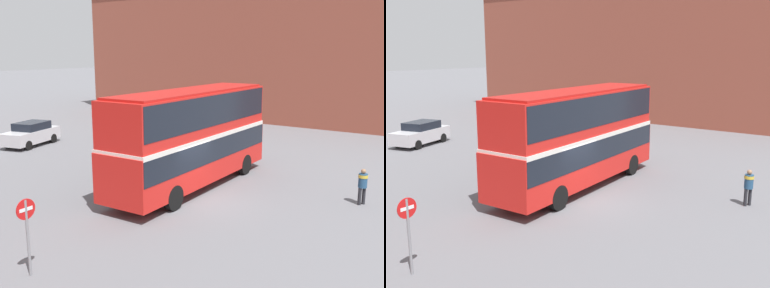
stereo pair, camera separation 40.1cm
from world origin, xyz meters
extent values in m
plane|color=slate|center=(0.00, 0.00, 0.00)|extent=(240.00, 240.00, 0.00)
cube|color=brown|center=(25.95, 10.23, 6.00)|extent=(10.74, 35.41, 12.00)
cube|color=red|center=(1.67, 1.56, 1.47)|extent=(10.52, 2.84, 2.05)
cube|color=red|center=(1.67, 1.56, 3.50)|extent=(10.37, 2.76, 2.01)
cube|color=black|center=(1.67, 1.56, 1.93)|extent=(10.42, 2.86, 1.01)
cube|color=black|center=(1.67, 1.56, 3.74)|extent=(10.21, 2.78, 1.37)
cube|color=silver|center=(1.67, 1.56, 2.53)|extent=(10.42, 2.86, 0.20)
cube|color=#B11A15|center=(1.67, 1.56, 4.56)|extent=(9.89, 2.57, 0.10)
cylinder|color=black|center=(4.98, 2.79, 0.53)|extent=(1.06, 0.33, 1.05)
cylinder|color=black|center=(5.05, 0.54, 0.53)|extent=(1.06, 0.33, 1.05)
cylinder|color=black|center=(-1.50, 2.58, 0.53)|extent=(1.06, 0.33, 1.05)
cylinder|color=black|center=(-1.43, 0.34, 0.53)|extent=(1.06, 0.33, 1.05)
cylinder|color=#232328|center=(3.72, -5.84, 0.37)|extent=(0.14, 0.14, 0.75)
cylinder|color=#232328|center=(3.52, -5.72, 0.37)|extent=(0.14, 0.14, 0.75)
cylinder|color=navy|center=(3.62, -5.78, 1.05)|extent=(0.49, 0.49, 0.59)
cylinder|color=gold|center=(3.62, -5.78, 1.23)|extent=(0.52, 0.52, 0.13)
sphere|color=#936B4C|center=(3.62, -5.78, 1.45)|extent=(0.20, 0.20, 0.20)
cube|color=silver|center=(3.20, 15.99, 0.68)|extent=(4.51, 2.80, 0.82)
cube|color=black|center=(3.36, 16.03, 1.34)|extent=(2.52, 2.11, 0.52)
cylinder|color=black|center=(2.14, 14.88, 0.31)|extent=(0.66, 0.37, 0.63)
cylinder|color=black|center=(1.73, 16.43, 0.31)|extent=(0.66, 0.37, 0.63)
cylinder|color=black|center=(4.66, 15.54, 0.31)|extent=(0.66, 0.37, 0.63)
cylinder|color=black|center=(4.25, 17.09, 0.31)|extent=(0.66, 0.37, 0.63)
cylinder|color=gray|center=(-8.12, 0.47, 1.15)|extent=(0.08, 0.08, 2.29)
cylinder|color=red|center=(-8.12, 0.47, 2.02)|extent=(0.61, 0.03, 0.61)
cube|color=white|center=(-8.12, 0.47, 2.02)|extent=(0.43, 0.04, 0.10)
camera|label=1|loc=(-15.28, -10.13, 6.38)|focal=42.00mm
camera|label=2|loc=(-15.05, -10.46, 6.38)|focal=42.00mm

